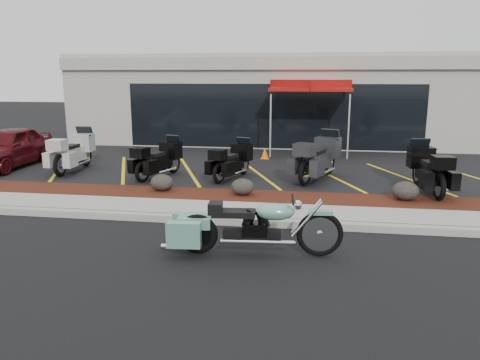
% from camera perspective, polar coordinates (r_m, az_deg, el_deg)
% --- Properties ---
extents(ground, '(90.00, 90.00, 0.00)m').
position_cam_1_polar(ground, '(9.23, -1.84, -7.11)').
color(ground, black).
rests_on(ground, ground).
extents(curb, '(24.00, 0.25, 0.15)m').
position_cam_1_polar(curb, '(10.04, -0.90, -5.00)').
color(curb, gray).
rests_on(curb, ground).
extents(sidewalk, '(24.00, 1.20, 0.15)m').
position_cam_1_polar(sidewalk, '(10.71, -0.27, -3.88)').
color(sidewalk, gray).
rests_on(sidewalk, ground).
extents(mulch_bed, '(24.00, 1.20, 0.16)m').
position_cam_1_polar(mulch_bed, '(11.85, 0.64, -2.23)').
color(mulch_bed, '#32180B').
rests_on(mulch_bed, ground).
extents(upper_lot, '(26.00, 9.60, 0.15)m').
position_cam_1_polar(upper_lot, '(17.09, 3.20, 2.33)').
color(upper_lot, black).
rests_on(upper_lot, ground).
extents(dealership_building, '(18.00, 8.16, 4.00)m').
position_cam_1_polar(dealership_building, '(23.09, 4.81, 9.80)').
color(dealership_building, gray).
rests_on(dealership_building, ground).
extents(boulder_left, '(0.61, 0.51, 0.43)m').
position_cam_1_polar(boulder_left, '(12.43, -9.49, -0.29)').
color(boulder_left, black).
rests_on(boulder_left, mulch_bed).
extents(boulder_mid, '(0.59, 0.49, 0.42)m').
position_cam_1_polar(boulder_mid, '(11.81, 0.32, -0.83)').
color(boulder_mid, black).
rests_on(boulder_mid, mulch_bed).
extents(boulder_right, '(0.65, 0.54, 0.46)m').
position_cam_1_polar(boulder_right, '(12.00, 19.52, -1.25)').
color(boulder_right, black).
rests_on(boulder_right, mulch_bed).
extents(hero_cruiser, '(3.10, 1.02, 1.07)m').
position_cam_1_polar(hero_cruiser, '(8.27, 9.73, -5.72)').
color(hero_cruiser, '#659E8B').
rests_on(hero_cruiser, ground).
extents(touring_white, '(0.91, 2.31, 1.34)m').
position_cam_1_polar(touring_white, '(16.38, -18.36, 3.91)').
color(touring_white, beige).
rests_on(touring_white, upper_lot).
extents(touring_black_front, '(1.41, 2.20, 1.19)m').
position_cam_1_polar(touring_black_front, '(14.60, -8.15, 3.15)').
color(touring_black_front, black).
rests_on(touring_black_front, upper_lot).
extents(touring_black_mid, '(1.39, 2.12, 1.15)m').
position_cam_1_polar(touring_black_mid, '(14.24, 0.45, 2.95)').
color(touring_black_mid, black).
rests_on(touring_black_mid, upper_lot).
extents(touring_grey, '(1.80, 2.59, 1.41)m').
position_cam_1_polar(touring_grey, '(14.45, 10.83, 3.38)').
color(touring_grey, '#2A2B2F').
rests_on(touring_grey, upper_lot).
extents(touring_black_rear, '(1.08, 2.33, 1.31)m').
position_cam_1_polar(touring_black_rear, '(13.72, 20.95, 2.08)').
color(touring_black_rear, black).
rests_on(touring_black_rear, upper_lot).
extents(parked_car, '(1.69, 3.93, 1.32)m').
position_cam_1_polar(parked_car, '(17.23, -26.55, 3.59)').
color(parked_car, '#480A10').
rests_on(parked_car, upper_lot).
extents(traffic_cone, '(0.34, 0.34, 0.40)m').
position_cam_1_polar(traffic_cone, '(17.08, 3.05, 3.27)').
color(traffic_cone, '#D16906').
rests_on(traffic_cone, upper_lot).
extents(popup_canopy, '(3.61, 3.61, 2.82)m').
position_cam_1_polar(popup_canopy, '(18.65, 8.59, 11.21)').
color(popup_canopy, silver).
rests_on(popup_canopy, upper_lot).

